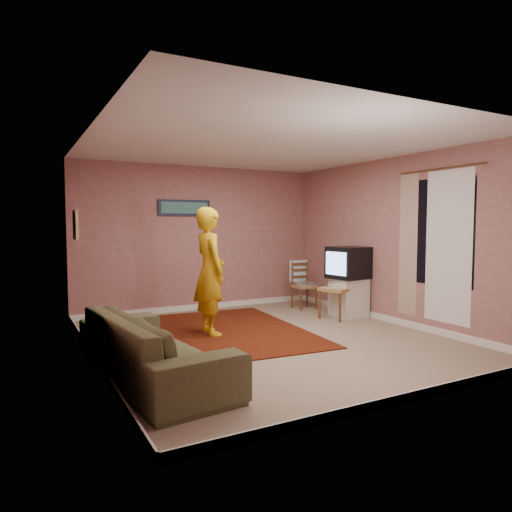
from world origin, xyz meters
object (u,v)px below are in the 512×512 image
chair_a (304,281)px  chair_b (336,281)px  crt_tv (349,263)px  tv_cabinet (349,298)px  sofa (153,347)px  person (210,271)px

chair_a → chair_b: 1.02m
chair_a → crt_tv: bearing=-75.4°
tv_cabinet → chair_a: bearing=102.8°
crt_tv → sofa: crt_tv is taller
crt_tv → chair_a: 1.09m
tv_cabinet → crt_tv: bearing=-173.1°
chair_a → chair_b: chair_b is taller
sofa → tv_cabinet: bearing=-74.7°
crt_tv → person: (-2.52, -0.02, -0.02)m
crt_tv → sofa: bearing=-165.2°
chair_a → chair_b: (-0.06, -1.02, 0.10)m
chair_a → tv_cabinet: bearing=-75.0°
person → chair_b: bearing=-89.1°
sofa → person: person is taller
chair_a → person: (-2.30, -1.02, 0.38)m
tv_cabinet → sofa: (-3.75, -1.49, 0.00)m
tv_cabinet → person: bearing=-179.5°
chair_a → person: 2.54m
person → sofa: bearing=141.0°
crt_tv → chair_b: crt_tv is taller
crt_tv → chair_a: crt_tv is taller
sofa → chair_b: bearing=-73.4°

